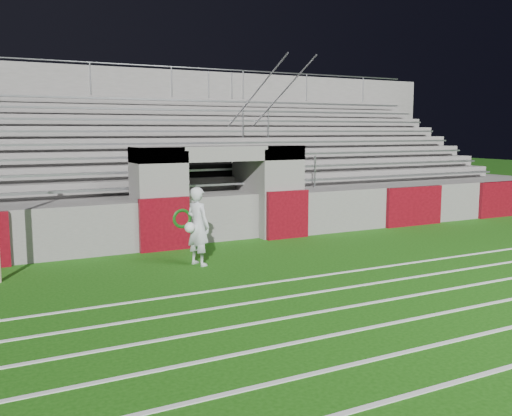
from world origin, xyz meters
TOP-DOWN VIEW (x-y plane):
  - ground at (0.00, 0.00)m, footprint 90.00×90.00m
  - field_markings at (0.00, -5.00)m, footprint 28.00×8.09m
  - stadium_structure at (0.00, 7.97)m, footprint 26.00×8.48m
  - goalkeeper_with_ball at (-1.64, 1.10)m, footprint 0.66×0.75m
  - hose_coil at (-1.36, 2.92)m, footprint 0.53×0.15m

SIDE VIEW (x-z plane):
  - ground at x=0.00m, z-range 0.00..0.00m
  - field_markings at x=0.00m, z-range 0.00..0.01m
  - hose_coil at x=-1.36m, z-range 0.49..1.06m
  - goalkeeper_with_ball at x=-1.64m, z-range 0.00..1.77m
  - stadium_structure at x=0.00m, z-range -1.22..4.20m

